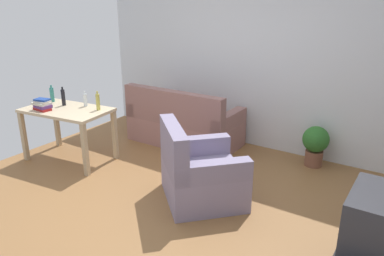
% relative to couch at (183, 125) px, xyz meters
% --- Properties ---
extents(ground_plane, '(5.20, 4.40, 0.02)m').
position_rel_couch_xyz_m(ground_plane, '(0.79, -1.59, -0.32)').
color(ground_plane, olive).
extents(wall_rear, '(5.20, 0.10, 2.70)m').
position_rel_couch_xyz_m(wall_rear, '(0.79, 0.61, 1.04)').
color(wall_rear, silver).
rests_on(wall_rear, ground_plane).
extents(couch, '(1.74, 0.84, 0.92)m').
position_rel_couch_xyz_m(couch, '(0.00, 0.00, 0.00)').
color(couch, '#996B66').
rests_on(couch, ground_plane).
extents(tv, '(0.41, 0.60, 0.44)m').
position_rel_couch_xyz_m(tv, '(3.04, -1.93, 0.39)').
color(tv, '#2D2D33').
rests_on(tv, tv_stand).
extents(desk, '(1.28, 0.84, 0.76)m').
position_rel_couch_xyz_m(desk, '(-1.00, -1.40, 0.34)').
color(desk, '#C6B28E').
rests_on(desk, ground_plane).
extents(potted_plant, '(0.36, 0.36, 0.57)m').
position_rel_couch_xyz_m(potted_plant, '(2.00, 0.31, 0.02)').
color(potted_plant, brown).
rests_on(potted_plant, ground_plane).
extents(armchair, '(1.23, 1.23, 0.92)m').
position_rel_couch_xyz_m(armchair, '(1.14, -1.34, 0.01)').
color(armchair, gray).
rests_on(armchair, ground_plane).
extents(bottle_tall, '(0.06, 0.06, 0.25)m').
position_rel_couch_xyz_m(bottle_tall, '(-1.47, -1.26, 0.56)').
color(bottle_tall, teal).
rests_on(bottle_tall, desk).
extents(bottle_dark, '(0.05, 0.05, 0.27)m').
position_rel_couch_xyz_m(bottle_dark, '(-1.17, -1.30, 0.57)').
color(bottle_dark, black).
rests_on(bottle_dark, desk).
extents(bottle_clear, '(0.05, 0.05, 0.22)m').
position_rel_couch_xyz_m(bottle_clear, '(-0.87, -1.16, 0.55)').
color(bottle_clear, silver).
rests_on(bottle_clear, desk).
extents(bottle_squat, '(0.05, 0.05, 0.26)m').
position_rel_couch_xyz_m(bottle_squat, '(-0.58, -1.19, 0.57)').
color(bottle_squat, '#BCB24C').
rests_on(bottle_squat, desk).
extents(book_stack, '(0.27, 0.18, 0.15)m').
position_rel_couch_xyz_m(book_stack, '(-1.22, -1.61, 0.53)').
color(book_stack, maroon).
rests_on(book_stack, desk).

